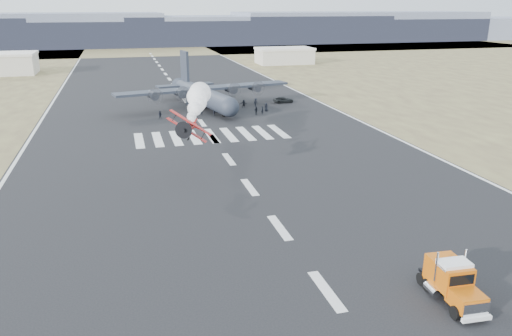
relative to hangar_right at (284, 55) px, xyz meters
name	(u,v)px	position (x,y,z in m)	size (l,w,h in m)	color
ground	(327,291)	(-46.00, -150.00, -3.01)	(500.00, 500.00, 0.00)	black
scrub_far	(147,49)	(-46.00, 80.00, -3.01)	(500.00, 80.00, 0.00)	brown
runway_markings	(202,123)	(-46.00, -90.00, -3.00)	(60.00, 260.00, 0.01)	silver
ridge_seg_c	(15,30)	(-111.00, 110.00, 5.49)	(150.00, 50.00, 17.00)	slate
ridge_seg_d	(143,32)	(-46.00, 110.00, 3.49)	(150.00, 50.00, 13.00)	slate
ridge_seg_e	(256,29)	(19.00, 110.00, 4.49)	(150.00, 50.00, 15.00)	slate
ridge_seg_f	(358,26)	(84.00, 110.00, 5.49)	(150.00, 50.00, 17.00)	slate
ridge_seg_g	(449,28)	(149.00, 110.00, 3.49)	(150.00, 50.00, 13.00)	slate
hangar_right	(284,55)	(0.00, 0.00, 0.00)	(20.50, 12.50, 5.90)	#BDB8A8
semi_truck	(452,281)	(-37.49, -153.51, -1.42)	(2.76, 7.28, 3.24)	black
aerobatic_biplane	(189,127)	(-52.37, -120.28, 3.56)	(5.24, 5.50, 4.24)	red
smoke_trail	(197,99)	(-48.37, -101.45, 3.71)	(6.51, 22.48, 3.74)	white
transport_aircraft	(202,94)	(-43.36, -74.70, -0.14)	(38.32, 31.37, 11.11)	#232A34
support_vehicle	(284,100)	(-24.76, -74.62, -2.38)	(2.09, 4.52, 1.26)	black
crew_a	(201,111)	(-44.94, -83.06, -2.11)	(0.66, 0.54, 1.81)	black
crew_b	(160,115)	(-53.26, -84.66, -2.18)	(0.81, 0.50, 1.66)	black
crew_c	(256,102)	(-32.13, -77.59, -2.07)	(1.21, 0.56, 1.87)	black
crew_d	(256,111)	(-34.16, -85.46, -2.23)	(0.92, 0.47, 1.56)	black
crew_e	(266,107)	(-31.25, -82.65, -2.12)	(0.87, 0.53, 1.78)	black
crew_f	(244,104)	(-34.86, -77.68, -2.18)	(1.54, 0.50, 1.66)	black
crew_g	(262,110)	(-32.79, -85.24, -2.21)	(0.58, 0.48, 1.60)	black
crew_h	(215,112)	(-42.48, -84.35, -2.17)	(0.82, 0.51, 1.69)	black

